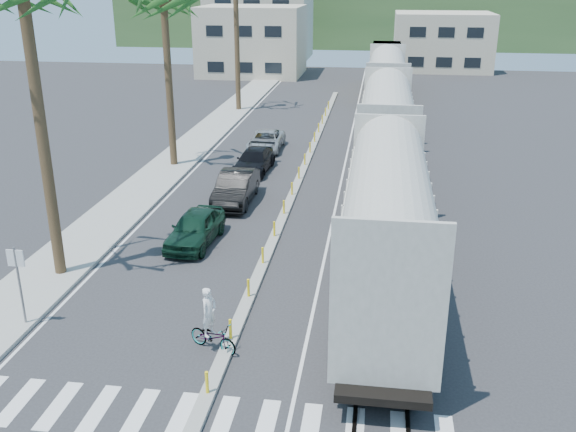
% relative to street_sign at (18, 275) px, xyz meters
% --- Properties ---
extents(ground, '(140.00, 140.00, 0.00)m').
position_rel_street_sign_xyz_m(ground, '(7.30, -2.00, -1.97)').
color(ground, '#28282B').
rests_on(ground, ground).
extents(sidewalk, '(3.00, 90.00, 0.15)m').
position_rel_street_sign_xyz_m(sidewalk, '(-1.20, 23.00, -1.90)').
color(sidewalk, gray).
rests_on(sidewalk, ground).
extents(rails, '(1.56, 100.00, 0.06)m').
position_rel_street_sign_xyz_m(rails, '(12.30, 26.00, -1.94)').
color(rails, black).
rests_on(rails, ground).
extents(median, '(0.45, 60.00, 0.85)m').
position_rel_street_sign_xyz_m(median, '(7.30, 17.96, -1.88)').
color(median, gray).
rests_on(median, ground).
extents(crosswalk, '(14.00, 2.20, 0.01)m').
position_rel_street_sign_xyz_m(crosswalk, '(7.30, -4.00, -1.97)').
color(crosswalk, silver).
rests_on(crosswalk, ground).
extents(lane_markings, '(9.42, 90.00, 0.01)m').
position_rel_street_sign_xyz_m(lane_markings, '(5.15, 23.00, -1.97)').
color(lane_markings, silver).
rests_on(lane_markings, ground).
extents(freight_train, '(3.00, 60.94, 5.85)m').
position_rel_street_sign_xyz_m(freight_train, '(12.30, 23.93, 0.93)').
color(freight_train, '#A8A69A').
rests_on(freight_train, ground).
extents(street_sign, '(0.60, 0.08, 3.00)m').
position_rel_street_sign_xyz_m(street_sign, '(0.00, 0.00, 0.00)').
color(street_sign, slate).
rests_on(street_sign, ground).
extents(buildings, '(38.00, 27.00, 10.00)m').
position_rel_street_sign_xyz_m(buildings, '(0.89, 69.66, 2.39)').
color(buildings, '#B8AB92').
rests_on(buildings, ground).
extents(hillside, '(80.00, 20.00, 12.00)m').
position_rel_street_sign_xyz_m(hillside, '(7.30, 98.00, 4.03)').
color(hillside, '#385628').
rests_on(hillside, ground).
extents(car_lead, '(2.41, 4.73, 1.53)m').
position_rel_street_sign_xyz_m(car_lead, '(3.85, 7.96, -1.21)').
color(car_lead, '#103020').
rests_on(car_lead, ground).
extents(car_second, '(1.84, 5.08, 1.67)m').
position_rel_street_sign_xyz_m(car_second, '(4.45, 13.72, -1.14)').
color(car_second, black).
rests_on(car_second, ground).
extents(car_third, '(2.45, 4.99, 1.39)m').
position_rel_street_sign_xyz_m(car_third, '(4.32, 19.51, -1.28)').
color(car_third, black).
rests_on(car_third, ground).
extents(car_rear, '(2.22, 4.76, 1.32)m').
position_rel_street_sign_xyz_m(car_rear, '(4.13, 24.81, -1.31)').
color(car_rear, '#B4B6B9').
rests_on(car_rear, ground).
extents(cyclist, '(2.01, 2.31, 2.22)m').
position_rel_street_sign_xyz_m(cyclist, '(6.83, -0.53, -1.28)').
color(cyclist, '#9EA0A5').
rests_on(cyclist, ground).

